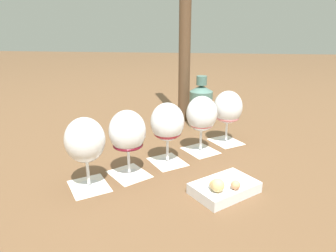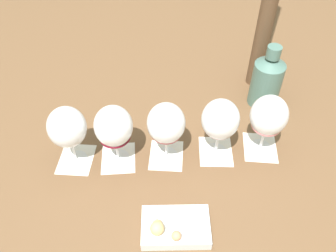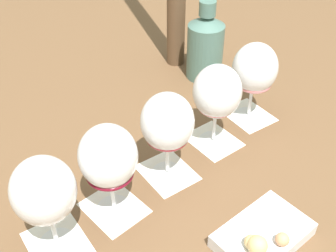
{
  "view_description": "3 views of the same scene",
  "coord_description": "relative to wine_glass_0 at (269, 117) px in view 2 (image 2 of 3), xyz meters",
  "views": [
    {
      "loc": [
        -0.11,
        0.82,
        0.39
      ],
      "look_at": [
        -0.0,
        0.0,
        0.11
      ],
      "focal_mm": 32.0,
      "sensor_mm": 36.0,
      "label": 1
    },
    {
      "loc": [
        -0.41,
        0.48,
        0.76
      ],
      "look_at": [
        -0.0,
        0.0,
        0.11
      ],
      "focal_mm": 38.0,
      "sensor_mm": 36.0,
      "label": 2
    },
    {
      "loc": [
        -0.01,
        0.6,
        0.58
      ],
      "look_at": [
        -0.0,
        0.0,
        0.11
      ],
      "focal_mm": 45.0,
      "sensor_mm": 36.0,
      "label": 3
    }
  ],
  "objects": [
    {
      "name": "wine_glass_0",
      "position": [
        0.0,
        0.0,
        0.0
      ],
      "size": [
        0.1,
        0.1,
        0.18
      ],
      "color": "white",
      "rests_on": "tasting_card_0"
    },
    {
      "name": "tasting_card_1",
      "position": [
        0.09,
        0.09,
        -0.12
      ],
      "size": [
        0.14,
        0.14,
        0.0
      ],
      "color": "silver",
      "rests_on": "ground_plane"
    },
    {
      "name": "ground_plane",
      "position": [
        0.18,
        0.19,
        -0.12
      ],
      "size": [
        8.0,
        8.0,
        0.0
      ],
      "primitive_type": "plane",
      "color": "brown"
    },
    {
      "name": "tasting_card_4",
      "position": [
        0.36,
        0.36,
        -0.12
      ],
      "size": [
        0.14,
        0.14,
        0.0
      ],
      "color": "silver",
      "rests_on": "ground_plane"
    },
    {
      "name": "tasting_card_3",
      "position": [
        0.28,
        0.28,
        -0.12
      ],
      "size": [
        0.14,
        0.14,
        0.0
      ],
      "color": "silver",
      "rests_on": "ground_plane"
    },
    {
      "name": "wine_glass_3",
      "position": [
        0.28,
        0.28,
        0.0
      ],
      "size": [
        0.1,
        0.1,
        0.18
      ],
      "color": "white",
      "rests_on": "tasting_card_3"
    },
    {
      "name": "snack_dish",
      "position": [
        0.02,
        0.35,
        -0.1
      ],
      "size": [
        0.18,
        0.18,
        0.06
      ],
      "color": "silver",
      "rests_on": "ground_plane"
    },
    {
      "name": "wine_glass_1",
      "position": [
        0.09,
        0.09,
        -0.0
      ],
      "size": [
        0.1,
        0.1,
        0.18
      ],
      "color": "white",
      "rests_on": "tasting_card_1"
    },
    {
      "name": "wine_glass_4",
      "position": [
        0.36,
        0.36,
        -0.0
      ],
      "size": [
        0.1,
        0.1,
        0.18
      ],
      "color": "white",
      "rests_on": "tasting_card_4"
    },
    {
      "name": "tasting_card_0",
      "position": [
        -0.0,
        -0.0,
        -0.12
      ],
      "size": [
        0.14,
        0.14,
        0.0
      ],
      "color": "silver",
      "rests_on": "ground_plane"
    },
    {
      "name": "wine_glass_2",
      "position": [
        0.18,
        0.19,
        -0.0
      ],
      "size": [
        0.1,
        0.1,
        0.18
      ],
      "color": "white",
      "rests_on": "tasting_card_2"
    },
    {
      "name": "tasting_card_2",
      "position": [
        0.18,
        0.19,
        -0.12
      ],
      "size": [
        0.14,
        0.14,
        0.0
      ],
      "color": "silver",
      "rests_on": "ground_plane"
    },
    {
      "name": "ceramic_vase",
      "position": [
        0.09,
        -0.17,
        -0.03
      ],
      "size": [
        0.09,
        0.09,
        0.2
      ],
      "color": "#4C7066",
      "rests_on": "ground_plane"
    }
  ]
}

